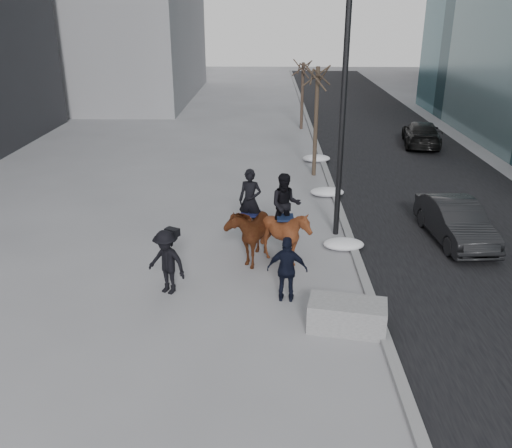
{
  "coord_description": "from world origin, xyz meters",
  "views": [
    {
      "loc": [
        0.3,
        -12.6,
        7.01
      ],
      "look_at": [
        0.0,
        1.2,
        1.5
      ],
      "focal_mm": 38.0,
      "sensor_mm": 36.0,
      "label": 1
    }
  ],
  "objects_px": {
    "mounted_left": "(250,227)",
    "car_near": "(456,221)",
    "mounted_right": "(285,229)",
    "planter": "(347,316)"
  },
  "relations": [
    {
      "from": "car_near",
      "to": "mounted_right",
      "type": "height_order",
      "value": "mounted_right"
    },
    {
      "from": "car_near",
      "to": "mounted_right",
      "type": "distance_m",
      "value": 5.82
    },
    {
      "from": "car_near",
      "to": "mounted_left",
      "type": "bearing_deg",
      "value": -171.74
    },
    {
      "from": "planter",
      "to": "mounted_right",
      "type": "height_order",
      "value": "mounted_right"
    },
    {
      "from": "car_near",
      "to": "mounted_left",
      "type": "height_order",
      "value": "mounted_left"
    },
    {
      "from": "mounted_left",
      "to": "mounted_right",
      "type": "distance_m",
      "value": 1.07
    },
    {
      "from": "car_near",
      "to": "planter",
      "type": "bearing_deg",
      "value": -132.48
    },
    {
      "from": "car_near",
      "to": "mounted_left",
      "type": "xyz_separation_m",
      "value": [
        -6.55,
        -1.47,
        0.35
      ]
    },
    {
      "from": "planter",
      "to": "mounted_right",
      "type": "bearing_deg",
      "value": 110.99
    },
    {
      "from": "mounted_left",
      "to": "car_near",
      "type": "bearing_deg",
      "value": 12.64
    }
  ]
}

